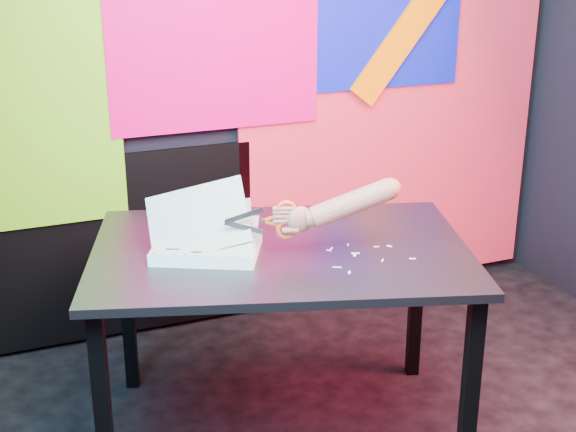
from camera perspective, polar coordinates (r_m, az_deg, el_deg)
name	(u,v)px	position (r m, az deg, el deg)	size (l,w,h in m)	color
room	(453,96)	(2.33, 11.65, 8.36)	(3.01, 3.01, 2.71)	black
backdrop	(282,121)	(3.71, -0.45, 6.77)	(2.88, 0.05, 2.08)	red
work_table	(281,269)	(2.82, -0.53, -3.77)	(1.50, 1.21, 0.75)	black
printout_stack	(207,246)	(2.74, -5.81, -2.15)	(0.43, 0.39, 0.27)	beige
scissors	(281,220)	(2.67, -0.48, -0.30)	(0.24, 0.08, 0.14)	silver
hand_forearm	(343,206)	(2.68, 3.93, 0.75)	(0.41, 0.15, 0.18)	brown
paper_clippings	(361,255)	(2.73, 5.22, -2.78)	(0.29, 0.24, 0.00)	beige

